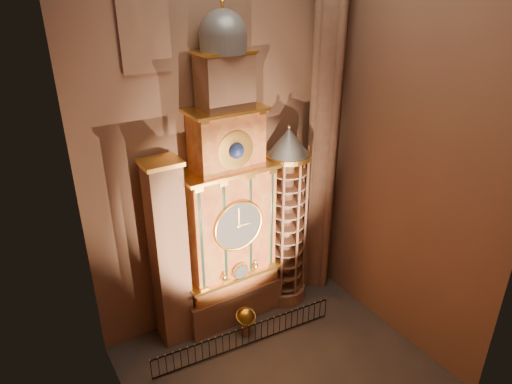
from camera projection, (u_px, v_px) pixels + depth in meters
floor at (280, 370)px, 22.64m from camera, size 14.00×14.00×0.00m
wall_back at (216, 126)px, 22.49m from camera, size 22.00×0.00×22.00m
wall_left at (108, 208)px, 14.56m from camera, size 0.00×22.00×22.00m
wall_right at (409, 135)px, 21.24m from camera, size 0.00×22.00×22.00m
astronomical_clock at (229, 211)px, 23.56m from camera, size 5.60×2.41×16.70m
portrait_tower at (169, 255)px, 22.61m from camera, size 1.80×1.60×10.20m
stair_turret at (286, 220)px, 25.64m from camera, size 2.50×2.50×10.80m
gothic_pier at (325, 112)px, 24.64m from camera, size 2.04×2.04×22.00m
stained_glass_window at (142, 8)px, 18.53m from camera, size 2.20×0.14×5.20m
celestial_globe at (246, 319)px, 24.57m from camera, size 1.11×1.05×1.60m
iron_railing at (246, 336)px, 23.79m from camera, size 9.98×0.94×1.23m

